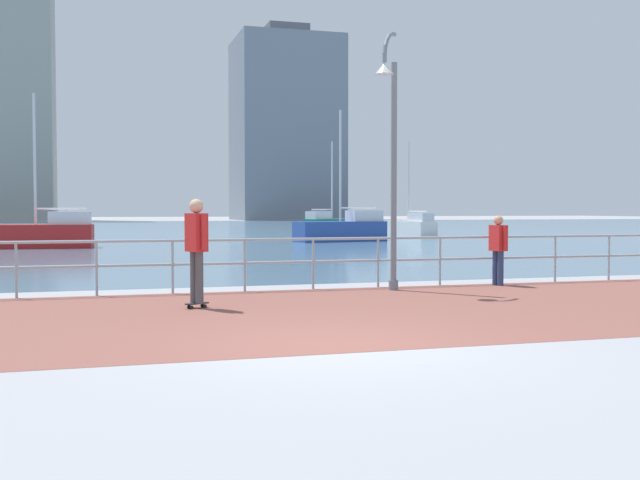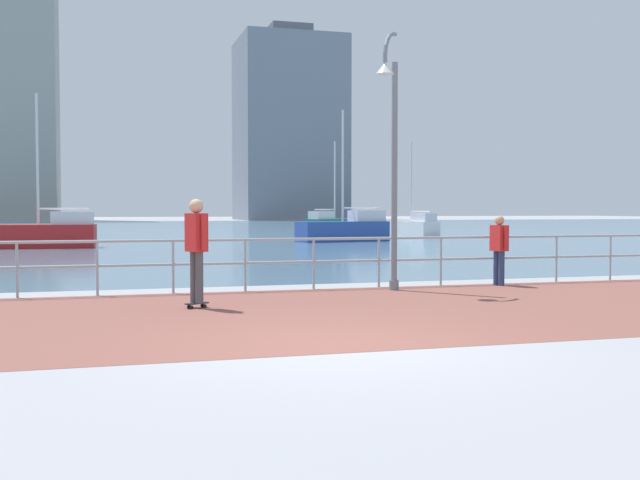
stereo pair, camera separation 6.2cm
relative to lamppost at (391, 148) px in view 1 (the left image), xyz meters
The scene contains 12 objects.
ground 34.88m from the lamppost, 94.60° to the left, with size 220.00×220.00×0.00m, color #9E9EA3.
brick_paving 4.76m from the lamppost, 136.86° to the right, with size 28.00×6.68×0.01m, color brown.
harbor_water 45.90m from the lamppost, 93.49° to the left, with size 180.00×88.00×0.00m, color slate.
waterfront_railing 3.57m from the lamppost, 165.43° to the left, with size 25.25×0.06×1.05m.
lamppost is the anchor object (origin of this frame).
skateboarder 4.66m from the lamppost, 158.46° to the right, with size 0.41×0.54×1.79m.
bystander 3.28m from the lamppost, ahead, with size 0.30×0.56×1.49m.
sailboat_red 32.09m from the lamppost, 66.36° to the left, with size 2.23×4.30×5.79m.
sailboat_navy 23.15m from the lamppost, 74.37° to the left, with size 4.85×2.35×6.54m.
sailboat_gray 21.10m from the lamppost, 112.09° to the left, with size 4.65×1.79×6.39m.
sailboat_white 36.88m from the lamppost, 74.87° to the left, with size 4.51×3.42×6.22m.
tower_slate 100.50m from the lamppost, 77.51° to the left, with size 15.14×13.60×28.94m.
Camera 1 is at (-2.74, -8.68, 1.63)m, focal length 42.72 mm.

